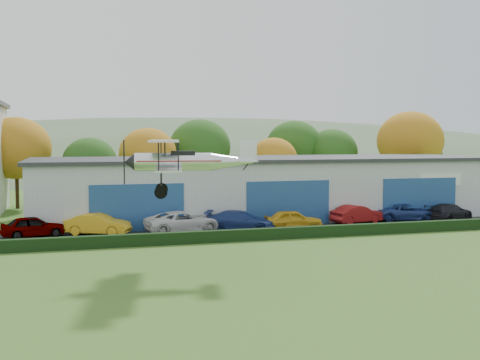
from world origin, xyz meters
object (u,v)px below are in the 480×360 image
object	(u,v)px
car_6	(407,212)
car_1	(98,224)
car_0	(33,226)
car_5	(357,214)
hangar	(265,187)
car_3	(241,221)
car_7	(449,212)
biplane	(185,160)
car_2	(183,222)
car_4	(293,220)

from	to	relation	value
car_6	car_1	bearing A→B (deg)	105.49
car_0	car_5	xyz separation A→B (m)	(25.10, -0.31, 0.01)
hangar	car_3	bearing A→B (deg)	-119.90
car_3	car_7	world-z (taller)	car_3
car_0	car_3	distance (m)	14.92
hangar	biplane	world-z (taller)	biplane
car_1	car_5	xyz separation A→B (m)	(20.65, 0.05, -0.02)
car_0	car_2	size ratio (longest dim) A/B	0.77
car_7	car_0	bearing A→B (deg)	65.15
car_2	car_5	size ratio (longest dim) A/B	1.25
car_6	car_7	distance (m)	3.63
car_0	car_3	size ratio (longest dim) A/B	0.83
hangar	car_5	world-z (taller)	hangar
biplane	car_5	bearing A→B (deg)	46.63
car_4	car_7	bearing A→B (deg)	-80.17
hangar	car_7	size ratio (longest dim) A/B	8.22
car_1	car_7	distance (m)	29.00
car_1	car_6	size ratio (longest dim) A/B	0.91
car_5	car_6	bearing A→B (deg)	-102.13
car_3	car_7	size ratio (longest dim) A/B	1.06
hangar	biplane	xyz separation A→B (m)	(-10.84, -19.28, 3.21)
car_0	car_6	bearing A→B (deg)	-102.37
hangar	car_3	distance (m)	9.25
car_7	hangar	bearing A→B (deg)	39.42
car_4	car_5	world-z (taller)	car_4
car_2	car_7	distance (m)	22.86
car_5	car_2	bearing A→B (deg)	78.21
car_2	car_6	size ratio (longest dim) A/B	1.12
car_1	car_0	bearing A→B (deg)	109.06
car_0	car_5	distance (m)	25.11
car_3	car_7	xyz separation A→B (m)	(18.60, 0.62, -0.04)
car_2	car_6	world-z (taller)	car_2
car_0	car_2	distance (m)	10.63
car_4	biplane	xyz separation A→B (m)	(-10.36, -10.93, 5.06)
car_0	car_1	size ratio (longest dim) A/B	0.94
car_5	biplane	xyz separation A→B (m)	(-16.58, -12.60, 5.07)
hangar	car_2	size ratio (longest dim) A/B	7.13
hangar	car_0	size ratio (longest dim) A/B	9.31
car_4	car_5	xyz separation A→B (m)	(6.22, 1.67, -0.01)
hangar	car_2	xyz separation A→B (m)	(-8.78, -7.35, -1.81)
car_2	car_6	xyz separation A→B (m)	(19.31, 0.87, -0.08)
hangar	car_0	world-z (taller)	hangar
car_2	hangar	bearing A→B (deg)	-60.84
car_5	car_6	distance (m)	4.79
hangar	car_6	world-z (taller)	hangar
car_4	biplane	bearing A→B (deg)	141.97
car_1	car_7	world-z (taller)	car_1
car_1	car_6	distance (m)	25.44
car_3	car_1	bearing A→B (deg)	108.23
car_0	car_6	distance (m)	29.89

